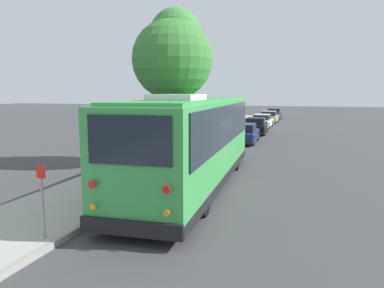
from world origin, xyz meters
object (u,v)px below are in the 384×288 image
Objects in this scene: sign_post_near at (42,201)px; fire_hydrant at (209,140)px; parked_sedan_navy at (243,134)px; parked_sedan_tan at (269,117)px; parked_sedan_blue at (274,114)px; parked_sedan_black at (255,126)px; shuttle_bus at (194,138)px; sign_post_far at (95,185)px; parked_sedan_white at (262,121)px; street_tree at (173,55)px.

sign_post_near is 2.03× the size of fire_hydrant.
parked_sedan_tan is at bearing -1.73° from parked_sedan_navy.
parked_sedan_blue is at bearing 2.28° from parked_sedan_tan.
parked_sedan_tan is 2.60× the size of sign_post_near.
parked_sedan_navy is at bearing 177.30° from parked_sedan_black.
shuttle_bus is 2.55× the size of parked_sedan_black.
parked_sedan_tan is at bearing -3.71° from fire_hydrant.
sign_post_far is (-33.45, 1.32, 0.25)m from parked_sedan_tan.
parked_sedan_navy reaches higher than parked_sedan_white.
parked_sedan_blue is (17.72, 0.12, 0.01)m from parked_sedan_black.
parked_sedan_white is 20.55m from street_tree.
shuttle_bus reaches higher than parked_sedan_navy.
street_tree reaches higher than sign_post_near.
street_tree reaches higher than parked_sedan_black.
sign_post_far reaches higher than fire_hydrant.
parked_sedan_white is at bearing -0.99° from parked_sedan_black.
parked_sedan_white is 5.58× the size of fire_hydrant.
street_tree reaches higher than sign_post_far.
parked_sedan_blue is at bearing -2.10° from parked_sedan_black.
parked_sedan_blue is 5.48× the size of fire_hydrant.
parked_sedan_black is 5.81m from parked_sedan_white.
parked_sedan_white is at bearing -2.65° from sign_post_far.
parked_sedan_tan is at bearing 1.00° from parked_sedan_white.
street_tree is 8.78× the size of fire_hydrant.
parked_sedan_black is (5.63, -0.02, 0.01)m from parked_sedan_navy.
street_tree reaches higher than parked_sedan_tan.
parked_sedan_blue reaches higher than parked_sedan_black.
parked_sedan_blue is 3.20× the size of sign_post_far.
parked_sedan_black is 1.05× the size of parked_sedan_tan.
parked_sedan_navy is 11.44m from parked_sedan_white.
parked_sedan_navy is 3.25× the size of sign_post_far.
parked_sedan_blue is at bearing -2.85° from fire_hydrant.
parked_sedan_black is 14.98m from street_tree.
parked_sedan_navy is at bearing -177.90° from parked_sedan_white.
parked_sedan_blue is 39.50m from sign_post_far.
sign_post_near is 2.15m from sign_post_far.
sign_post_far is (-16.12, 1.40, 0.25)m from parked_sedan_navy.
fire_hydrant is (14.70, 0.04, -0.44)m from sign_post_near.
parked_sedan_black is 0.63× the size of street_tree.
parked_sedan_blue is at bearing -1.77° from parked_sedan_navy.
sign_post_far is at bearing -179.84° from fire_hydrant.
parked_sedan_blue is 26.95m from fire_hydrant.
street_tree is (-19.97, 1.75, 4.50)m from parked_sedan_white.
parked_sedan_tan reaches higher than fire_hydrant.
parked_sedan_navy is 1.01× the size of parked_sedan_blue.
parked_sedan_blue is at bearing 1.29° from parked_sedan_white.
sign_post_near is at bearing 173.60° from parked_sedan_navy.
fire_hydrant is at bearing 176.39° from parked_sedan_blue.
street_tree is 10.57m from sign_post_near.
shuttle_bus is 23.78m from parked_sedan_white.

